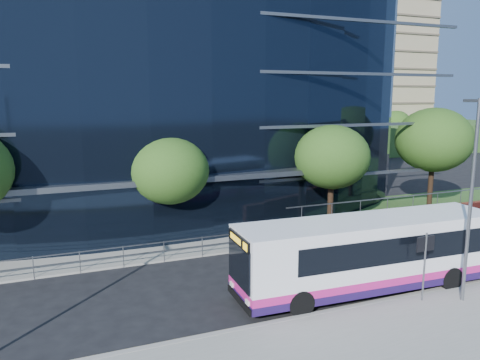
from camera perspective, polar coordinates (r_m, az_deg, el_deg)
name	(u,v)px	position (r m, az deg, el deg)	size (l,w,h in m)	color
ground	(304,306)	(19.41, 7.79, -14.96)	(200.00, 200.00, 0.00)	black
kerb	(317,315)	(18.61, 9.39, -15.90)	(80.00, 0.25, 0.16)	gray
yellow_line_outer	(314,314)	(18.79, 9.05, -15.86)	(80.00, 0.08, 0.01)	gold
yellow_line_inner	(312,313)	(18.91, 8.81, -15.69)	(80.00, 0.08, 0.01)	gold
far_forecourt	(113,243)	(27.56, -15.20, -7.42)	(50.00, 8.00, 0.10)	gray
glass_office	(119,99)	(36.34, -14.59, 9.53)	(44.00, 23.10, 16.00)	black
guard_railings	(80,257)	(23.38, -18.97, -8.83)	(24.00, 0.05, 1.10)	slate
apartment_block	(301,79)	(83.19, 7.48, 12.11)	(60.00, 42.00, 30.00)	#2D511E
street_sign	(425,252)	(20.03, 21.64, -8.20)	(0.85, 0.09, 2.80)	slate
tree_far_b	(170,171)	(25.67, -8.56, 1.09)	(4.29, 4.29, 6.05)	black
tree_far_c	(332,157)	(29.16, 11.14, 2.75)	(4.62, 4.62, 6.51)	black
tree_far_d	(434,140)	(35.54, 22.55, 4.53)	(5.28, 5.28, 7.44)	black
tree_dist_e	(312,124)	(64.34, 8.71, 6.81)	(4.62, 4.62, 6.51)	black
tree_dist_f	(396,123)	(75.34, 18.50, 6.63)	(4.29, 4.29, 6.05)	black
streetlight_east	(471,195)	(20.13, 26.31, -1.70)	(0.15, 0.77, 8.00)	slate
city_bus	(371,253)	(20.79, 15.65, -8.55)	(11.76, 3.14, 3.16)	white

